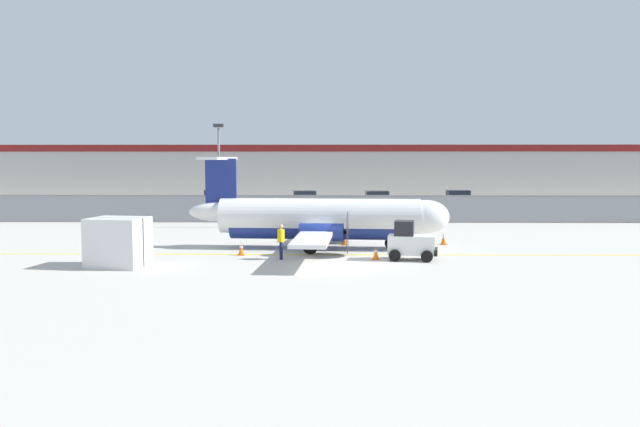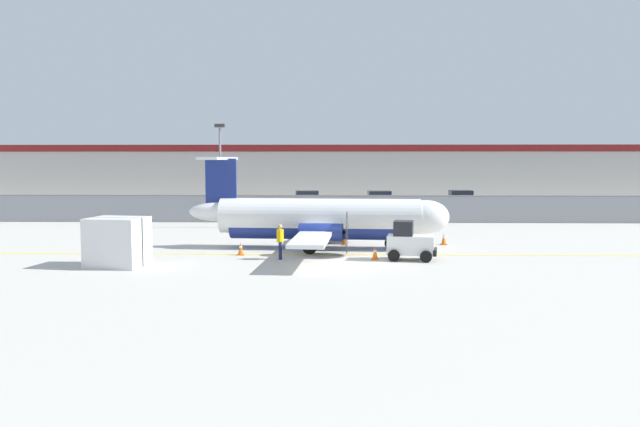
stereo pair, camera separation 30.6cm
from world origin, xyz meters
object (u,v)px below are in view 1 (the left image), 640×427
object	(u,v)px
ground_crew_worker	(281,240)
cargo_container	(118,242)
parked_car_2	(376,199)
parked_car_1	(306,199)
traffic_cone_far_left	(241,249)
commuter_airplane	(324,219)
traffic_cone_near_left	(444,239)
traffic_cone_near_right	(376,253)
baggage_tug	(410,242)
parked_car_3	(459,198)
apron_light_pole	(219,166)
parked_car_0	(215,198)
traffic_cone_far_right	(344,239)

from	to	relation	value
ground_crew_worker	cargo_container	xyz separation A→B (m)	(-7.16, -2.10, 0.15)
cargo_container	parked_car_2	xyz separation A→B (m)	(14.03, 33.73, -0.21)
parked_car_1	traffic_cone_far_left	bearing A→B (deg)	-100.54
commuter_airplane	traffic_cone_near_left	bearing A→B (deg)	16.51
traffic_cone_near_left	traffic_cone_near_right	world-z (taller)	same
baggage_tug	parked_car_3	world-z (taller)	baggage_tug
parked_car_1	apron_light_pole	world-z (taller)	apron_light_pole
commuter_airplane	baggage_tug	world-z (taller)	commuter_airplane
apron_light_pole	commuter_airplane	bearing A→B (deg)	-53.58
commuter_airplane	parked_car_0	size ratio (longest dim) A/B	3.77
apron_light_pole	ground_crew_worker	bearing A→B (deg)	-68.70
traffic_cone_far_left	parked_car_1	bearing A→B (deg)	86.20
ground_crew_worker	traffic_cone_near_left	size ratio (longest dim) A/B	2.66
parked_car_3	apron_light_pole	size ratio (longest dim) A/B	0.58
ground_crew_worker	traffic_cone_far_right	size ratio (longest dim) A/B	2.66
traffic_cone_far_left	traffic_cone_near_left	bearing A→B (deg)	20.50
parked_car_3	traffic_cone_near_left	bearing A→B (deg)	-104.45
traffic_cone_near_left	traffic_cone_far_left	distance (m)	11.62
baggage_tug	parked_car_2	distance (m)	31.72
traffic_cone_far_left	apron_light_pole	world-z (taller)	apron_light_pole
traffic_cone_near_left	apron_light_pole	size ratio (longest dim) A/B	0.09
ground_crew_worker	parked_car_0	distance (m)	34.36
cargo_container	traffic_cone_near_left	distance (m)	17.60
traffic_cone_far_right	commuter_airplane	bearing A→B (deg)	-130.17
traffic_cone_far_right	parked_car_3	xyz separation A→B (m)	(12.23, 28.14, 0.58)
ground_crew_worker	apron_light_pole	bearing A→B (deg)	106.16
baggage_tug	traffic_cone_far_left	xyz separation A→B (m)	(-8.31, 1.34, -0.54)
cargo_container	traffic_cone_far_right	world-z (taller)	cargo_container
traffic_cone_far_left	baggage_tug	bearing A→B (deg)	-9.13
traffic_cone_near_left	parked_car_1	distance (m)	28.17
ground_crew_worker	parked_car_3	bearing A→B (deg)	60.01
cargo_container	traffic_cone_near_right	world-z (taller)	cargo_container
traffic_cone_near_left	traffic_cone_far_left	bearing A→B (deg)	-159.50
commuter_airplane	traffic_cone_near_right	bearing A→B (deg)	-53.13
ground_crew_worker	parked_car_3	distance (m)	36.66
traffic_cone_far_right	parked_car_2	world-z (taller)	parked_car_2
baggage_tug	traffic_cone_far_left	world-z (taller)	baggage_tug
traffic_cone_far_left	cargo_container	bearing A→B (deg)	-146.43
commuter_airplane	parked_car_3	xyz separation A→B (m)	(13.36, 29.47, -0.71)
traffic_cone_near_left	traffic_cone_far_right	xyz separation A→B (m)	(-5.60, -0.21, 0.00)
ground_crew_worker	parked_car_0	xyz separation A→B (m)	(-9.28, 33.08, -0.06)
traffic_cone_far_left	traffic_cone_far_right	xyz separation A→B (m)	(5.28, 3.86, 0.00)
baggage_tug	traffic_cone_far_left	bearing A→B (deg)	-178.88
traffic_cone_far_right	parked_car_3	world-z (taller)	parked_car_3
ground_crew_worker	traffic_cone_far_right	world-z (taller)	ground_crew_worker
baggage_tug	parked_car_1	world-z (taller)	baggage_tug
baggage_tug	parked_car_2	world-z (taller)	baggage_tug
parked_car_0	traffic_cone_far_left	bearing A→B (deg)	100.62
traffic_cone_far_left	ground_crew_worker	bearing A→B (deg)	-30.79
cargo_container	apron_light_pole	xyz separation A→B (m)	(1.73, 16.03, 3.20)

